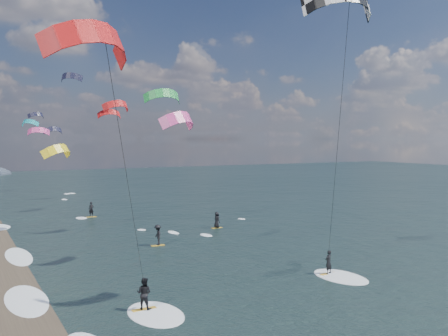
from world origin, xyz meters
TOP-DOWN VIEW (x-y plane):
  - wet_sand_strip at (-12.00, 10.00)m, footprint 3.00×240.00m
  - kitesurfer_near_a at (3.15, 6.40)m, footprint 7.54×8.40m
  - kitesurfer_near_b at (-8.78, 6.22)m, footprint 7.04×8.84m
  - far_kitesurfers at (1.67, 29.16)m, footprint 10.16×18.50m
  - bg_kite_field at (-0.44, 53.91)m, footprint 13.93×77.95m
  - shoreline_surf at (-10.80, 14.75)m, footprint 2.40×79.40m

SIDE VIEW (x-z plane):
  - shoreline_surf at x=-10.80m, z-range -0.06..0.06m
  - wet_sand_strip at x=-12.00m, z-range 0.00..0.01m
  - far_kitesurfers at x=1.67m, z-range -0.02..1.71m
  - kitesurfer_near_b at x=-8.78m, z-range 1.83..15.33m
  - bg_kite_field at x=-0.44m, z-range 6.72..17.01m
  - kitesurfer_near_a at x=3.15m, z-range 3.92..20.52m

